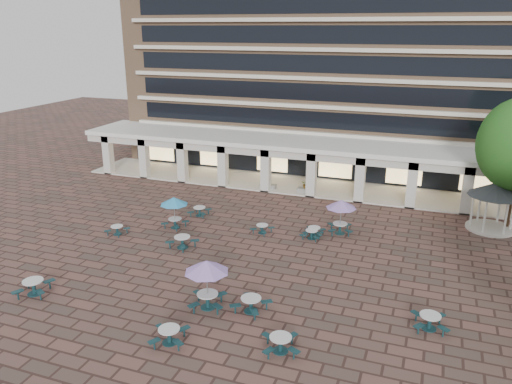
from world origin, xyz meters
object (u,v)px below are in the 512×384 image
picnic_table_0 (34,286)px  picnic_table_2 (251,303)px  gazebo (495,195)px  picnic_table_1 (169,334)px  planter_left (268,184)px  planter_right (306,188)px

picnic_table_0 → picnic_table_2: size_ratio=1.09×
picnic_table_2 → gazebo: (12.67, 16.62, 2.20)m
picnic_table_0 → picnic_table_1: bearing=-27.6°
picnic_table_1 → gazebo: 25.71m
picnic_table_2 → gazebo: bearing=64.2°
picnic_table_1 → picnic_table_2: picnic_table_2 is taller
picnic_table_0 → gazebo: size_ratio=0.59×
planter_left → planter_right: size_ratio=1.00×
picnic_table_1 → picnic_table_2: (2.66, 3.89, 0.02)m
planter_left → picnic_table_2: bearing=-73.7°
planter_right → picnic_table_0: bearing=-113.5°
picnic_table_1 → planter_right: size_ratio=1.35×
gazebo → picnic_table_2: bearing=-127.3°
picnic_table_0 → picnic_table_1: size_ratio=1.13×
picnic_table_1 → gazebo: bearing=38.9°
planter_left → planter_right: (3.56, 0.00, 0.05)m
picnic_table_2 → planter_right: (-2.28, 20.01, 0.04)m
picnic_table_0 → planter_left: planter_left is taller
picnic_table_1 → planter_right: (0.38, 23.90, 0.06)m
planter_left → planter_right: bearing=0.0°
gazebo → planter_right: bearing=167.2°
gazebo → planter_left: size_ratio=2.56×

